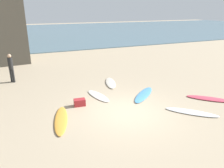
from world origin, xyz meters
TOP-DOWN VIEW (x-y plane):
  - ground_plane at (0.00, 0.00)m, footprint 120.00×120.00m
  - ocean_water at (0.00, 35.30)m, footprint 120.00×40.00m
  - surfboard_0 at (2.67, -1.19)m, footprint 2.00×1.99m
  - surfboard_1 at (1.76, 1.45)m, footprint 2.19×2.07m
  - surfboard_2 at (-0.55, 2.25)m, footprint 0.95×2.03m
  - surfboard_3 at (4.58, -0.35)m, footprint 2.01×1.93m
  - surfboard_4 at (-2.86, 0.37)m, footprint 1.05×2.59m
  - surfboard_5 at (0.85, 3.92)m, footprint 1.12×2.15m
  - beachgoer_near at (-4.74, 6.58)m, footprint 0.39×0.39m
  - beach_cooler at (-1.75, 1.51)m, footprint 0.56×0.39m

SIDE VIEW (x-z plane):
  - ground_plane at x=0.00m, z-range 0.00..0.00m
  - surfboard_2 at x=-0.55m, z-range 0.00..0.06m
  - surfboard_0 at x=2.67m, z-range 0.00..0.07m
  - ocean_water at x=0.00m, z-range 0.00..0.08m
  - surfboard_3 at x=4.58m, z-range 0.00..0.08m
  - surfboard_4 at x=-2.86m, z-range 0.00..0.08m
  - surfboard_1 at x=1.76m, z-range 0.00..0.08m
  - surfboard_5 at x=0.85m, z-range 0.00..0.09m
  - beach_cooler at x=-1.75m, z-range 0.00..0.33m
  - beachgoer_near at x=-4.74m, z-range 0.11..1.91m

